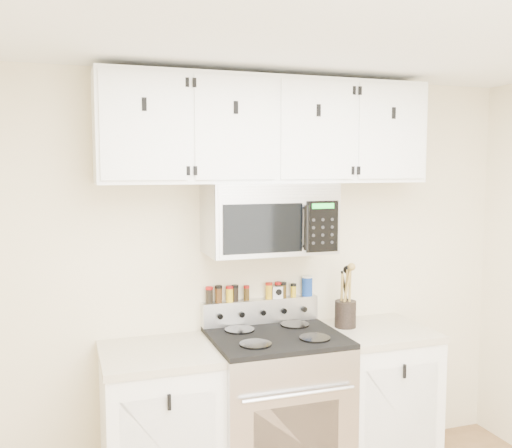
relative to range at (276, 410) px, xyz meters
The scene contains 18 objects.
back_wall 0.83m from the range, 90.00° to the left, with size 3.50×0.01×2.50m, color beige.
range is the anchor object (origin of this frame).
base_cabinet_left 0.69m from the range, behind, with size 0.64×0.62×0.92m.
base_cabinet_right 0.69m from the range, ahead, with size 0.64×0.62×0.92m.
microwave 1.15m from the range, 89.77° to the left, with size 0.76×0.44×0.42m.
upper_cabinets 1.67m from the range, 90.00° to the left, with size 2.00×0.35×0.62m.
utensil_crock 0.75m from the range, 11.75° to the left, with size 0.14×0.14×0.39m.
kitchen_timer 0.72m from the range, 68.05° to the left, with size 0.07×0.05×0.08m, color silver.
salt_canister 0.80m from the range, 41.23° to the left, with size 0.07×0.07×0.13m.
spice_jar_0 0.80m from the range, 139.80° to the left, with size 0.05×0.05×0.10m.
spice_jar_1 0.77m from the range, 134.18° to the left, with size 0.05×0.05×0.11m.
spice_jar_2 0.75m from the range, 125.78° to the left, with size 0.05×0.05×0.10m.
spice_jar_3 0.74m from the range, 120.75° to the left, with size 0.04×0.04×0.10m.
spice_jar_4 0.72m from the range, 108.19° to the left, with size 0.04×0.04×0.09m.
spice_jar_5 0.73m from the range, 78.61° to the left, with size 0.04×0.04×0.10m.
spice_jar_6 0.73m from the range, 67.12° to the left, with size 0.04×0.04×0.10m.
spice_jar_7 0.74m from the range, 61.53° to the left, with size 0.05×0.05×0.10m.
spice_jar_8 0.75m from the range, 51.38° to the left, with size 0.04×0.04×0.09m.
Camera 1 is at (-1.17, -1.64, 1.93)m, focal length 40.00 mm.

